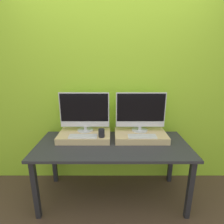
# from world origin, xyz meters

# --- Properties ---
(ground_plane) EXTENTS (12.00, 12.00, 0.00)m
(ground_plane) POSITION_xyz_m (0.00, 0.00, 0.00)
(ground_plane) COLOR #4C3828
(wall_back) EXTENTS (8.00, 0.04, 2.60)m
(wall_back) POSITION_xyz_m (0.00, 0.78, 1.30)
(wall_back) COLOR #9ED12D
(wall_back) RESTS_ON ground_plane
(workbench) EXTENTS (1.69, 0.71, 0.71)m
(workbench) POSITION_xyz_m (0.00, 0.36, 0.64)
(workbench) COLOR #2D2D33
(workbench) RESTS_ON ground_plane
(wooden_riser_left) EXTENTS (0.60, 0.36, 0.07)m
(wooden_riser_left) POSITION_xyz_m (-0.33, 0.49, 0.75)
(wooden_riser_left) COLOR #D6B77F
(wooden_riser_left) RESTS_ON workbench
(monitor_left) EXTENTS (0.58, 0.19, 0.47)m
(monitor_left) POSITION_xyz_m (-0.33, 0.57, 1.03)
(monitor_left) COLOR silver
(monitor_left) RESTS_ON wooden_riser_left
(keyboard_left) EXTENTS (0.32, 0.11, 0.01)m
(keyboard_left) POSITION_xyz_m (-0.33, 0.38, 0.79)
(keyboard_left) COLOR silver
(keyboard_left) RESTS_ON wooden_riser_left
(mug) EXTENTS (0.07, 0.07, 0.09)m
(mug) POSITION_xyz_m (-0.12, 0.38, 0.83)
(mug) COLOR black
(mug) RESTS_ON wooden_riser_left
(wooden_riser_right) EXTENTS (0.60, 0.36, 0.07)m
(wooden_riser_right) POSITION_xyz_m (0.33, 0.49, 0.75)
(wooden_riser_right) COLOR #D6B77F
(wooden_riser_right) RESTS_ON workbench
(monitor_right) EXTENTS (0.58, 0.19, 0.47)m
(monitor_right) POSITION_xyz_m (0.33, 0.57, 1.03)
(monitor_right) COLOR silver
(monitor_right) RESTS_ON wooden_riser_right
(keyboard_right) EXTENTS (0.32, 0.11, 0.01)m
(keyboard_right) POSITION_xyz_m (0.33, 0.38, 0.79)
(keyboard_right) COLOR silver
(keyboard_right) RESTS_ON wooden_riser_right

